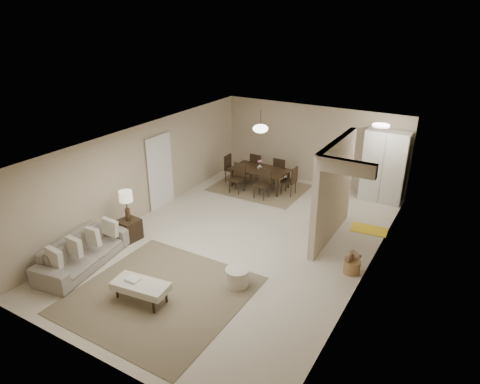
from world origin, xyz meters
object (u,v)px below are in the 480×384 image
Objects in this scene: pantry_cabinet at (384,167)px; dining_table at (259,179)px; side_table at (130,229)px; round_pouf at (237,277)px; wicker_basket at (352,267)px; sofa at (83,252)px; ottoman_bench at (141,286)px.

dining_table is at bearing -164.42° from pantry_cabinet.
dining_table is at bearing 74.64° from side_table.
side_table is 4.64m from dining_table.
dining_table is (-2.03, 4.80, 0.12)m from round_pouf.
dining_table is at bearing 141.03° from wicker_basket.
sofa is at bearing -162.29° from round_pouf.
dining_table is (-3.92, 3.17, 0.16)m from wicker_basket.
wicker_basket is (0.40, -4.15, -0.90)m from pantry_cabinet.
dining_table is (-3.52, -0.98, -0.74)m from pantry_cabinet.
sofa is 6.37× the size of wicker_basket.
pantry_cabinet is 6.03m from round_pouf.
dining_table reaches higher than round_pouf.
side_table is at bearing -11.23° from sofa.
sofa is 1.26× the size of dining_table.
dining_table reaches higher than ottoman_bench.
pantry_cabinet is 4.27m from wicker_basket.
wicker_basket is at bearing -71.85° from sofa.
ottoman_bench is 0.66× the size of dining_table.
pantry_cabinet is at bearing 61.14° from ottoman_bench.
pantry_cabinet is 4.29× the size of round_pouf.
sofa is 4.59× the size of round_pouf.
sofa is 5.86m from wicker_basket.
ottoman_bench is at bearing -41.48° from side_table.
sofa reaches higher than round_pouf.
side_table is (0.05, 1.39, -0.07)m from sofa.
ottoman_bench is 2.26× the size of side_table.
pantry_cabinet reaches higher than wicker_basket.
round_pouf is at bearing -139.24° from wicker_basket.
side_table is 5.31m from wicker_basket.
ottoman_bench is 3.31× the size of wicker_basket.
side_table reaches higher than wicker_basket.
sofa is at bearing -125.06° from pantry_cabinet.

